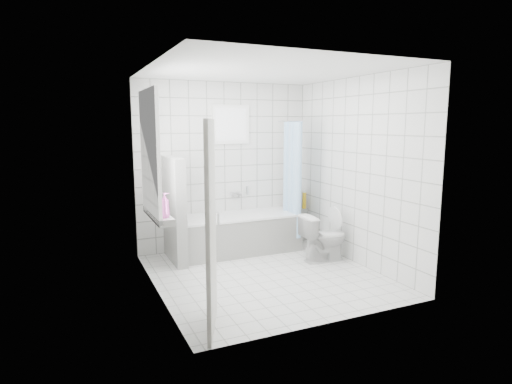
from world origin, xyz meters
name	(u,v)px	position (x,y,z in m)	size (l,w,h in m)	color
ground	(265,275)	(0.00, 0.00, 0.00)	(3.00, 3.00, 0.00)	white
ceiling	(266,70)	(0.00, 0.00, 2.60)	(3.00, 3.00, 0.00)	white
wall_back	(225,166)	(0.00, 1.50, 1.30)	(2.80, 0.02, 2.60)	white
wall_front	(334,194)	(0.00, -1.50, 1.30)	(2.80, 0.02, 2.60)	white
wall_left	(154,183)	(-1.40, 0.00, 1.30)	(0.02, 3.00, 2.60)	white
wall_right	(356,172)	(1.40, 0.00, 1.30)	(0.02, 3.00, 2.60)	white
window_left	(152,154)	(-1.35, 0.30, 1.60)	(0.01, 0.90, 1.40)	white
window_back	(231,124)	(0.10, 1.46, 1.95)	(0.50, 0.01, 0.50)	white
window_sill	(158,215)	(-1.31, 0.30, 0.86)	(0.18, 1.02, 0.08)	white
door	(211,227)	(-1.10, -1.11, 1.00)	(0.04, 0.80, 2.00)	silver
bathtub	(238,233)	(0.07, 1.12, 0.29)	(1.87, 0.77, 0.58)	white
partition_wall	(174,210)	(-0.93, 1.07, 0.75)	(0.15, 0.85, 1.50)	white
tiled_ledge	(297,223)	(1.26, 1.38, 0.28)	(0.40, 0.24, 0.55)	white
toilet	(324,238)	(1.03, 0.20, 0.34)	(0.38, 0.67, 0.68)	white
curtain_rod	(290,121)	(0.95, 1.10, 2.00)	(0.02, 0.02, 0.80)	silver
shower_curtain	(294,179)	(0.95, 0.97, 1.10)	(0.14, 0.48, 1.78)	#4FA1EA
tub_faucet	(236,194)	(0.17, 1.46, 0.85)	(0.18, 0.06, 0.06)	silver
sill_bottles	(159,203)	(-1.30, 0.25, 1.02)	(0.20, 0.79, 0.29)	white
ledge_bottles	(298,201)	(1.26, 1.35, 0.67)	(0.21, 0.19, 0.27)	#DA1947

